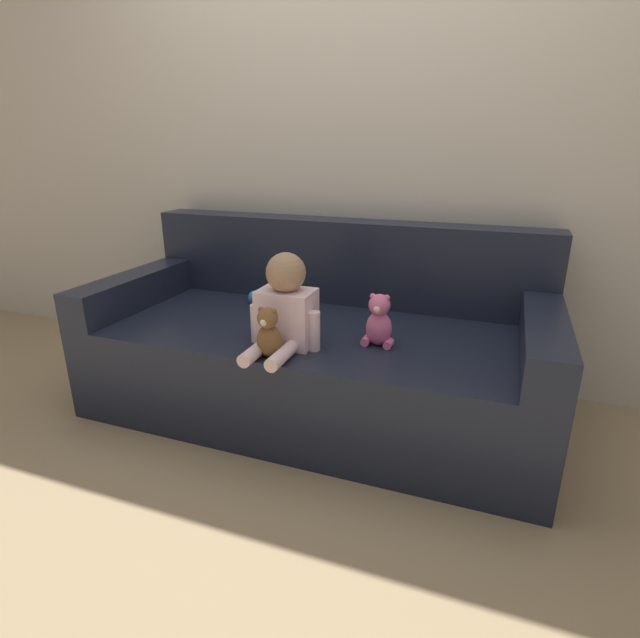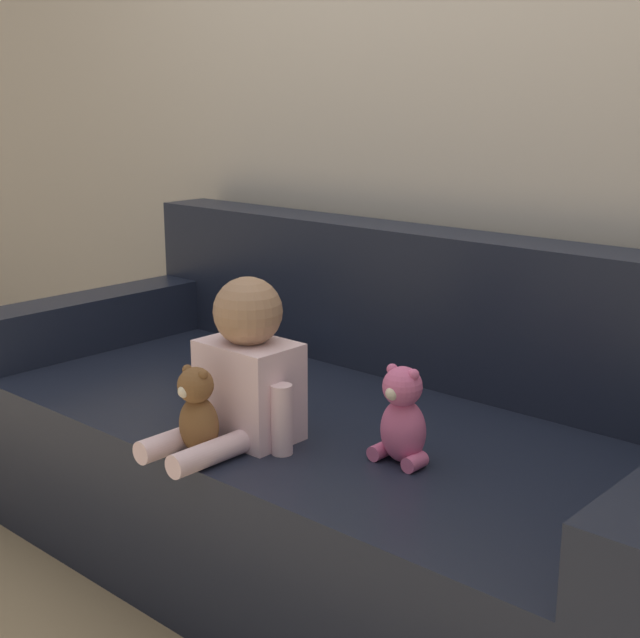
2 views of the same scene
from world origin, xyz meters
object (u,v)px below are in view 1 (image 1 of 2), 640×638
couch (320,348)px  teddy_bear_brown (268,334)px  plush_toy_side (379,321)px  toy_ball (255,297)px  person_baby (285,308)px

couch → teddy_bear_brown: (-0.04, -0.47, 0.24)m
teddy_bear_brown → plush_toy_side: bearing=36.2°
teddy_bear_brown → toy_ball: teddy_bear_brown is taller
person_baby → plush_toy_side: bearing=20.6°
couch → teddy_bear_brown: couch is taller
person_baby → toy_ball: bearing=129.9°
couch → person_baby: couch is taller
couch → toy_ball: 0.45m
couch → plush_toy_side: (0.33, -0.20, 0.24)m
plush_toy_side → couch: bearing=148.6°
plush_toy_side → toy_ball: (-0.73, 0.31, -0.07)m
teddy_bear_brown → person_baby: bearing=85.4°
person_baby → toy_ball: person_baby is taller
person_baby → teddy_bear_brown: bearing=-94.6°
plush_toy_side → toy_ball: plush_toy_side is taller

